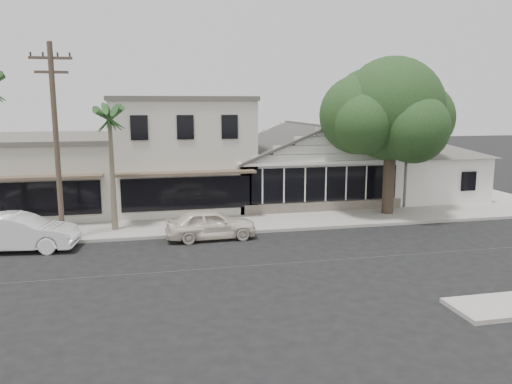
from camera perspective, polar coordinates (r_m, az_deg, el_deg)
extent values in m
plane|color=black|center=(20.23, 2.82, -8.22)|extent=(140.00, 140.00, 0.00)
cube|color=#9E9991|center=(26.19, -18.51, -4.31)|extent=(90.00, 3.50, 0.15)
cube|color=white|center=(32.98, 5.49, 1.58)|extent=(10.00, 8.00, 3.00)
cube|color=black|center=(29.16, 7.95, 0.91)|extent=(8.80, 0.10, 2.00)
cube|color=#60564C|center=(29.42, 7.88, -1.78)|extent=(9.60, 0.18, 0.70)
cube|color=white|center=(35.50, 18.70, 1.69)|extent=(6.00, 6.00, 3.00)
cube|color=beige|center=(32.24, -8.72, 4.45)|extent=(8.00, 10.00, 6.50)
cube|color=beige|center=(33.02, -24.45, 1.78)|extent=(10.00, 10.00, 4.20)
cylinder|color=brown|center=(24.10, -21.83, 4.96)|extent=(0.24, 0.24, 9.00)
cube|color=brown|center=(24.11, -22.44, 13.98)|extent=(1.80, 0.12, 0.12)
cube|color=brown|center=(24.07, -22.34, 12.56)|extent=(1.40, 0.12, 0.12)
imported|color=silver|center=(23.76, -5.17, -3.65)|extent=(4.31, 1.85, 1.45)
imported|color=white|center=(24.11, -25.53, -4.19)|extent=(5.12, 2.31, 1.63)
cylinder|color=#4C3C2E|center=(29.36, 14.90, 0.75)|extent=(0.66, 0.66, 3.53)
sphere|color=#193415|center=(29.01, 15.29, 9.16)|extent=(5.73, 5.73, 5.73)
sphere|color=#193415|center=(30.56, 17.99, 8.02)|extent=(4.19, 4.19, 4.19)
sphere|color=#193415|center=(28.64, 11.68, 8.64)|extent=(4.41, 4.41, 4.41)
sphere|color=#193415|center=(27.80, 17.59, 6.98)|extent=(3.75, 3.75, 3.75)
sphere|color=#193415|center=(30.29, 12.63, 9.92)|extent=(3.97, 3.97, 3.97)
sphere|color=#193415|center=(30.99, 16.21, 10.58)|extent=(3.53, 3.53, 3.53)
sphere|color=#193415|center=(27.36, 12.36, 7.63)|extent=(3.31, 3.31, 3.31)
cone|color=#726651|center=(25.47, -16.07, 1.55)|extent=(0.32, 0.32, 5.49)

